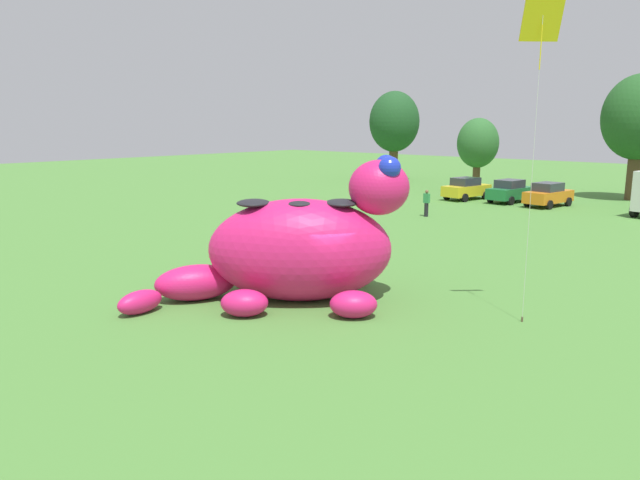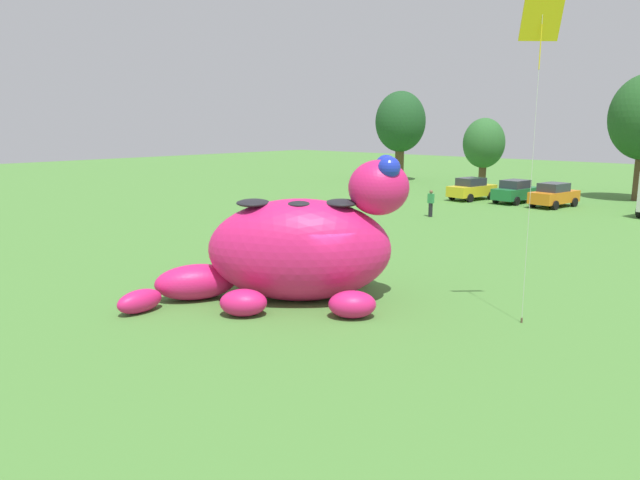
{
  "view_description": "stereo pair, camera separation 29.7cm",
  "coord_description": "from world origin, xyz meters",
  "px_view_note": "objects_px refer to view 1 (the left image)",
  "views": [
    {
      "loc": [
        12.81,
        -14.55,
        5.93
      ],
      "look_at": [
        -0.78,
        0.55,
        1.92
      ],
      "focal_mm": 33.56,
      "sensor_mm": 36.0,
      "label": 1
    },
    {
      "loc": [
        13.03,
        -14.35,
        5.93
      ],
      "look_at": [
        -0.78,
        0.55,
        1.92
      ],
      "focal_mm": 33.56,
      "sensor_mm": 36.0,
      "label": 2
    }
  ],
  "objects_px": {
    "spectator_near_inflatable": "(426,203)",
    "tethered_flying_kite": "(543,19)",
    "car_green": "(510,191)",
    "car_orange": "(548,195)",
    "car_yellow": "(466,189)",
    "giant_inflatable_creature": "(300,248)"
  },
  "relations": [
    {
      "from": "spectator_near_inflatable",
      "to": "tethered_flying_kite",
      "type": "height_order",
      "value": "tethered_flying_kite"
    },
    {
      "from": "car_green",
      "to": "car_orange",
      "type": "xyz_separation_m",
      "value": [
        2.98,
        -0.28,
        0.0
      ]
    },
    {
      "from": "car_green",
      "to": "tethered_flying_kite",
      "type": "height_order",
      "value": "tethered_flying_kite"
    },
    {
      "from": "spectator_near_inflatable",
      "to": "car_green",
      "type": "bearing_deg",
      "value": 84.37
    },
    {
      "from": "car_yellow",
      "to": "spectator_near_inflatable",
      "type": "distance_m",
      "value": 9.68
    },
    {
      "from": "giant_inflatable_creature",
      "to": "tethered_flying_kite",
      "type": "bearing_deg",
      "value": 23.32
    },
    {
      "from": "giant_inflatable_creature",
      "to": "spectator_near_inflatable",
      "type": "xyz_separation_m",
      "value": [
        -6.64,
        18.56,
        -0.93
      ]
    },
    {
      "from": "car_orange",
      "to": "giant_inflatable_creature",
      "type": "bearing_deg",
      "value": -84.61
    },
    {
      "from": "giant_inflatable_creature",
      "to": "car_yellow",
      "type": "xyz_separation_m",
      "value": [
        -8.94,
        27.96,
        -0.92
      ]
    },
    {
      "from": "car_orange",
      "to": "tethered_flying_kite",
      "type": "relative_size",
      "value": 0.45
    },
    {
      "from": "giant_inflatable_creature",
      "to": "car_yellow",
      "type": "height_order",
      "value": "giant_inflatable_creature"
    },
    {
      "from": "giant_inflatable_creature",
      "to": "car_orange",
      "type": "height_order",
      "value": "giant_inflatable_creature"
    },
    {
      "from": "car_yellow",
      "to": "spectator_near_inflatable",
      "type": "bearing_deg",
      "value": -76.28
    },
    {
      "from": "car_yellow",
      "to": "car_orange",
      "type": "height_order",
      "value": "same"
    },
    {
      "from": "giant_inflatable_creature",
      "to": "car_green",
      "type": "distance_m",
      "value": 29.18
    },
    {
      "from": "car_orange",
      "to": "spectator_near_inflatable",
      "type": "xyz_separation_m",
      "value": [
        -3.97,
        -9.77,
        -0.01
      ]
    },
    {
      "from": "car_yellow",
      "to": "tethered_flying_kite",
      "type": "distance_m",
      "value": 30.56
    },
    {
      "from": "car_yellow",
      "to": "car_green",
      "type": "distance_m",
      "value": 3.35
    },
    {
      "from": "car_orange",
      "to": "tethered_flying_kite",
      "type": "xyz_separation_m",
      "value": [
        9.26,
        -25.49,
        7.84
      ]
    },
    {
      "from": "car_yellow",
      "to": "spectator_near_inflatable",
      "type": "relative_size",
      "value": 2.53
    },
    {
      "from": "car_orange",
      "to": "tethered_flying_kite",
      "type": "bearing_deg",
      "value": -70.03
    },
    {
      "from": "spectator_near_inflatable",
      "to": "car_yellow",
      "type": "bearing_deg",
      "value": 103.72
    }
  ]
}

